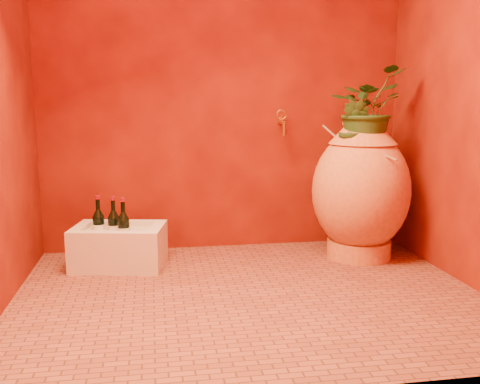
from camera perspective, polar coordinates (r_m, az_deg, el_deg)
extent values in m
plane|color=brown|center=(2.94, 1.00, -10.86)|extent=(2.50, 2.50, 0.00)
cube|color=#510B04|center=(3.75, -1.77, 13.01)|extent=(2.50, 0.02, 2.50)
cube|color=#510B04|center=(3.23, 24.02, 12.72)|extent=(0.02, 2.00, 2.50)
cylinder|color=#DB743D|center=(3.68, 12.53, -5.86)|extent=(0.46, 0.46, 0.12)
ellipsoid|color=#DB743D|center=(3.60, 12.76, 0.13)|extent=(0.70, 0.70, 0.80)
cone|color=#DB743D|center=(3.56, 12.98, 6.01)|extent=(0.48, 0.48, 0.12)
torus|color=#DB743D|center=(3.55, 13.03, 7.13)|extent=(0.30, 0.30, 0.05)
cylinder|color=olive|center=(3.49, 12.01, 4.13)|extent=(0.33, 0.32, 0.34)
cylinder|color=olive|center=(3.45, 13.38, 4.59)|extent=(0.24, 0.38, 0.13)
cylinder|color=olive|center=(3.53, 14.95, 4.92)|extent=(0.22, 0.31, 0.18)
cube|color=beige|center=(3.46, -12.75, -5.91)|extent=(0.61, 0.47, 0.23)
cube|color=beige|center=(3.58, -12.69, -3.24)|extent=(0.56, 0.17, 0.03)
cube|color=beige|center=(3.28, -12.98, -4.41)|extent=(0.56, 0.17, 0.03)
cube|color=beige|center=(3.45, -16.83, -3.88)|extent=(0.11, 0.24, 0.03)
cube|color=beige|center=(3.42, -8.80, -3.70)|extent=(0.11, 0.24, 0.03)
cylinder|color=black|center=(3.49, -14.81, -3.95)|extent=(0.07, 0.07, 0.17)
cone|color=black|center=(3.47, -14.89, -2.18)|extent=(0.07, 0.07, 0.05)
cylinder|color=black|center=(3.46, -14.94, -1.25)|extent=(0.02, 0.02, 0.07)
cylinder|color=maroon|center=(3.45, -14.97, -0.55)|extent=(0.03, 0.03, 0.02)
cylinder|color=silver|center=(3.49, -14.81, -3.95)|extent=(0.08, 0.08, 0.08)
cylinder|color=black|center=(3.37, -12.28, -4.35)|extent=(0.07, 0.07, 0.17)
cone|color=black|center=(3.34, -12.35, -2.51)|extent=(0.07, 0.07, 0.05)
cylinder|color=black|center=(3.33, -12.38, -1.53)|extent=(0.03, 0.03, 0.07)
cylinder|color=maroon|center=(3.32, -12.41, -0.80)|extent=(0.03, 0.03, 0.02)
cylinder|color=silver|center=(3.37, -12.28, -4.35)|extent=(0.08, 0.08, 0.08)
cylinder|color=black|center=(3.45, -13.29, -4.05)|extent=(0.07, 0.07, 0.17)
cone|color=black|center=(3.43, -13.36, -2.29)|extent=(0.07, 0.07, 0.05)
cylinder|color=black|center=(3.42, -13.39, -1.36)|extent=(0.02, 0.02, 0.07)
cylinder|color=maroon|center=(3.41, -13.42, -0.66)|extent=(0.03, 0.03, 0.02)
cylinder|color=silver|center=(3.45, -13.29, -4.05)|extent=(0.07, 0.07, 0.08)
cylinder|color=#AC8227|center=(3.75, 4.45, 7.41)|extent=(0.03, 0.15, 0.03)
cylinder|color=#AC8227|center=(3.68, 4.71, 6.70)|extent=(0.02, 0.02, 0.08)
torus|color=#AC8227|center=(3.75, 4.46, 8.22)|extent=(0.08, 0.01, 0.08)
cylinder|color=#AC8227|center=(3.75, 4.45, 7.81)|extent=(0.01, 0.01, 0.05)
imported|color=#234619|center=(3.56, 13.34, 8.66)|extent=(0.62, 0.61, 0.53)
imported|color=#234619|center=(3.46, 12.04, 6.61)|extent=(0.25, 0.25, 0.36)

